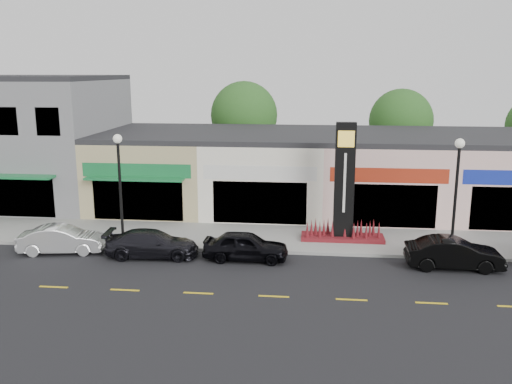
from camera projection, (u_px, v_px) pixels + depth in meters
ground at (279, 269)px, 24.03m from camera, size 120.00×120.00×0.00m
sidewalk at (284, 238)px, 28.24m from camera, size 52.00×4.30×0.15m
curb at (281, 252)px, 26.06m from camera, size 52.00×0.20×0.15m
building_grey_2story at (21, 139)px, 36.09m from camera, size 12.00×10.95×8.30m
shop_beige at (161, 167)px, 35.50m from camera, size 7.00×10.85×4.80m
shop_cream at (267, 169)px, 34.79m from camera, size 7.00×10.01×4.80m
shop_pink_w at (378, 171)px, 34.08m from camera, size 7.00×10.01×4.80m
shop_pink_e at (493, 174)px, 33.36m from camera, size 7.00×10.01×4.80m
tree_rear_west at (244, 115)px, 42.21m from camera, size 5.20×5.20×7.83m
tree_rear_mid at (401, 121)px, 41.06m from camera, size 4.80×4.80×7.29m
lamp_west_near at (120, 178)px, 26.51m from camera, size 0.44×0.44×5.47m
lamp_east_near at (456, 185)px, 24.88m from camera, size 0.44×0.44×5.47m
pylon_sign at (344, 199)px, 27.30m from camera, size 4.20×1.30×6.00m
car_white_van at (62, 239)px, 26.09m from camera, size 2.03×4.19×1.32m
car_dark_sedan at (152, 244)px, 25.53m from camera, size 2.05×4.47×1.27m
car_black_sedan at (246, 246)px, 25.09m from camera, size 1.63×3.96×1.34m
car_black_conv at (454, 253)px, 24.01m from camera, size 1.50×4.20×1.38m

